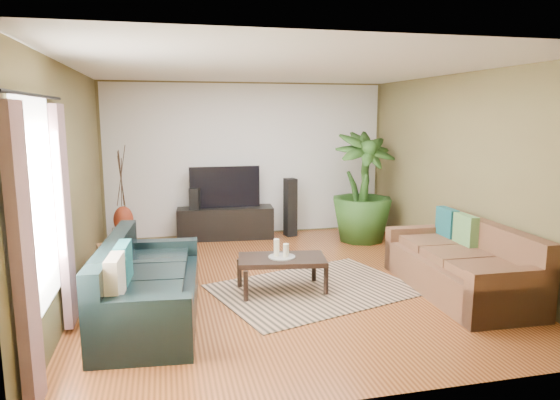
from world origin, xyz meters
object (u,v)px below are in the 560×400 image
object	(u,v)px
coffee_table	(282,274)
pedestal	(125,239)
speaker_left	(196,215)
vase	(123,220)
sofa_right	(459,258)
side_table	(119,264)
television	(225,187)
tv_stand	(225,223)
sofa_left	(151,280)
speaker_right	(290,207)
potted_plant	(362,187)

from	to	relation	value
coffee_table	pedestal	distance (m)	3.15
speaker_left	vase	world-z (taller)	speaker_left
coffee_table	vase	bearing A→B (deg)	138.64
sofa_right	side_table	bearing A→B (deg)	-106.17
coffee_table	television	bearing A→B (deg)	105.85
vase	coffee_table	bearing A→B (deg)	-50.17
speaker_left	tv_stand	bearing A→B (deg)	25.15
sofa_left	side_table	world-z (taller)	sofa_left
sofa_right	speaker_left	bearing A→B (deg)	-136.44
speaker_left	side_table	bearing A→B (deg)	-99.84
coffee_table	speaker_right	world-z (taller)	speaker_right
sofa_right	coffee_table	xyz separation A→B (m)	(-2.08, 0.51, -0.21)
sofa_right	sofa_left	bearing A→B (deg)	-89.06
tv_stand	television	size ratio (longest dim) A/B	1.36
sofa_left	vase	size ratio (longest dim) A/B	5.00
television	speaker_left	distance (m)	0.69
speaker_right	coffee_table	bearing A→B (deg)	-116.65
side_table	potted_plant	bearing A→B (deg)	18.92
television	side_table	distance (m)	2.68
sofa_left	coffee_table	xyz separation A→B (m)	(1.54, 0.47, -0.21)
speaker_left	television	bearing A→B (deg)	25.15
tv_stand	vase	xyz separation A→B (m)	(-1.67, -0.39, 0.22)
television	coffee_table	bearing A→B (deg)	-82.96
vase	pedestal	bearing A→B (deg)	0.00
speaker_right	side_table	size ratio (longest dim) A/B	2.08
speaker_right	vase	bearing A→B (deg)	176.08
potted_plant	tv_stand	bearing A→B (deg)	162.78
sofa_left	potted_plant	bearing A→B (deg)	-47.99
television	potted_plant	size ratio (longest dim) A/B	0.65
sofa_right	pedestal	bearing A→B (deg)	-123.98
coffee_table	potted_plant	distance (m)	2.93
tv_stand	side_table	size ratio (longest dim) A/B	3.33
sofa_left	vase	xyz separation A→B (m)	(-0.48, 2.89, 0.07)
sofa_right	speaker_right	bearing A→B (deg)	-156.91
coffee_table	potted_plant	xyz separation A→B (m)	(1.90, 2.12, 0.71)
side_table	speaker_left	bearing A→B (deg)	60.64
pedestal	sofa_left	bearing A→B (deg)	-80.54
vase	side_table	xyz separation A→B (m)	(0.04, -1.63, -0.25)
sofa_right	tv_stand	world-z (taller)	sofa_right
speaker_right	pedestal	size ratio (longest dim) A/B	3.05
sofa_left	side_table	distance (m)	1.34
tv_stand	potted_plant	size ratio (longest dim) A/B	0.89
potted_plant	side_table	world-z (taller)	potted_plant
coffee_table	tv_stand	distance (m)	2.83
television	vase	xyz separation A→B (m)	(-1.67, -0.39, -0.41)
speaker_right	pedestal	xyz separation A→B (m)	(-2.82, -0.31, -0.35)
sofa_left	tv_stand	world-z (taller)	sofa_left
tv_stand	potted_plant	distance (m)	2.44
sofa_right	television	size ratio (longest dim) A/B	1.78
sofa_left	coffee_table	size ratio (longest dim) A/B	2.06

